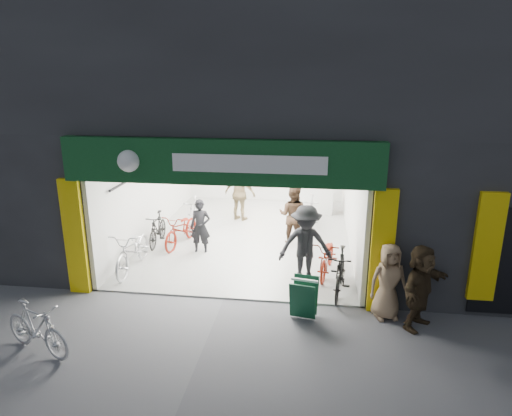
% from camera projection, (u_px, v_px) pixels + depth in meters
% --- Properties ---
extents(ground, '(60.00, 60.00, 0.00)m').
position_uv_depth(ground, '(224.00, 299.00, 9.90)').
color(ground, '#56565B').
rests_on(ground, ground).
extents(building, '(17.00, 10.27, 8.00)m').
position_uv_depth(building, '(285.00, 87.00, 13.29)').
color(building, '#232326').
rests_on(building, ground).
extents(bike_left_front, '(0.74, 2.07, 1.08)m').
position_uv_depth(bike_left_front, '(133.00, 250.00, 11.21)').
color(bike_left_front, silver).
rests_on(bike_left_front, ground).
extents(bike_left_midfront, '(0.52, 1.57, 0.93)m').
position_uv_depth(bike_left_midfront, '(158.00, 229.00, 12.91)').
color(bike_left_midfront, black).
rests_on(bike_left_midfront, ground).
extents(bike_left_midback, '(0.97, 1.93, 0.97)m').
position_uv_depth(bike_left_midback, '(181.00, 229.00, 12.84)').
color(bike_left_midback, maroon).
rests_on(bike_left_midback, ground).
extents(bike_left_back, '(0.65, 1.75, 1.03)m').
position_uv_depth(bike_left_back, '(194.00, 214.00, 14.10)').
color(bike_left_back, '#BBBABF').
rests_on(bike_left_back, ground).
extents(bike_right_front, '(0.73, 1.76, 1.03)m').
position_uv_depth(bike_right_front, '(340.00, 272.00, 10.01)').
color(bike_right_front, black).
rests_on(bike_right_front, ground).
extents(bike_right_mid, '(0.89, 1.82, 0.91)m').
position_uv_depth(bike_right_mid, '(328.00, 257.00, 11.02)').
color(bike_right_mid, maroon).
rests_on(bike_right_mid, ground).
extents(bike_right_back, '(0.54, 1.73, 1.03)m').
position_uv_depth(bike_right_back, '(311.00, 213.00, 14.21)').
color(bike_right_back, '#ADAEB2').
rests_on(bike_right_back, ground).
extents(parked_bike, '(1.65, 1.02, 0.96)m').
position_uv_depth(parked_bike, '(36.00, 328.00, 7.91)').
color(parked_bike, '#B8B8BD').
rests_on(parked_bike, ground).
extents(customer_a, '(0.56, 0.38, 1.50)m').
position_uv_depth(customer_a, '(200.00, 227.00, 12.21)').
color(customer_a, black).
rests_on(customer_a, ground).
extents(customer_b, '(0.96, 0.82, 1.71)m').
position_uv_depth(customer_b, '(293.00, 215.00, 12.86)').
color(customer_b, '#39261A').
rests_on(customer_b, ground).
extents(customer_c, '(1.31, 0.87, 1.89)m').
position_uv_depth(customer_c, '(306.00, 245.00, 10.39)').
color(customer_c, black).
rests_on(customer_c, ground).
extents(customer_d, '(1.18, 0.78, 1.86)m').
position_uv_depth(customer_d, '(240.00, 194.00, 14.84)').
color(customer_d, '#8C7751').
rests_on(customer_d, ground).
extents(pedestrian_near, '(0.86, 0.67, 1.56)m').
position_uv_depth(pedestrian_near, '(388.00, 281.00, 8.97)').
color(pedestrian_near, '#957656').
rests_on(pedestrian_near, ground).
extents(pedestrian_far, '(1.32, 1.55, 1.68)m').
position_uv_depth(pedestrian_far, '(420.00, 287.00, 8.61)').
color(pedestrian_far, '#342617').
rests_on(pedestrian_far, ground).
extents(sandwich_board, '(0.59, 0.60, 0.79)m').
position_uv_depth(sandwich_board, '(304.00, 297.00, 9.09)').
color(sandwich_board, '#0F3E25').
rests_on(sandwich_board, ground).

